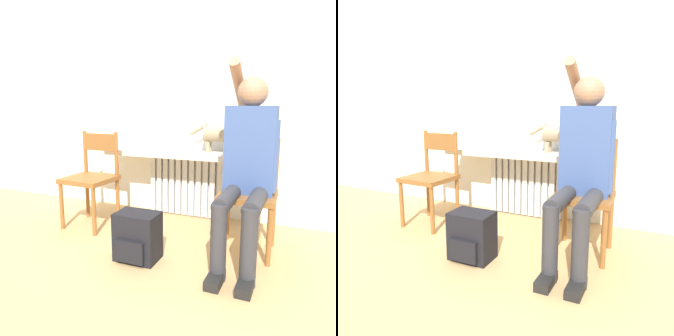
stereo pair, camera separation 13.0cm
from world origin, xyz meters
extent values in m
plane|color=tan|center=(0.00, 0.00, 0.00)|extent=(12.00, 12.00, 0.00)
cube|color=white|center=(0.00, 1.23, 1.35)|extent=(7.00, 0.06, 2.70)
cube|color=silver|center=(0.00, 1.16, 0.30)|extent=(0.74, 0.05, 0.59)
cube|color=silver|center=(-0.34, 1.12, 0.30)|extent=(0.05, 0.03, 0.57)
cube|color=silver|center=(-0.27, 1.12, 0.30)|extent=(0.05, 0.03, 0.57)
cube|color=silver|center=(-0.20, 1.12, 0.30)|extent=(0.05, 0.03, 0.57)
cube|color=silver|center=(-0.13, 1.12, 0.30)|extent=(0.05, 0.03, 0.57)
cube|color=silver|center=(-0.07, 1.12, 0.30)|extent=(0.05, 0.03, 0.57)
cube|color=silver|center=(0.00, 1.12, 0.30)|extent=(0.05, 0.03, 0.57)
cube|color=silver|center=(0.07, 1.12, 0.30)|extent=(0.05, 0.03, 0.57)
cube|color=silver|center=(0.13, 1.12, 0.30)|extent=(0.05, 0.03, 0.57)
cube|color=silver|center=(0.20, 1.12, 0.30)|extent=(0.05, 0.03, 0.57)
cube|color=silver|center=(0.27, 1.12, 0.30)|extent=(0.05, 0.03, 0.57)
cube|color=silver|center=(0.34, 1.12, 0.30)|extent=(0.05, 0.03, 0.57)
cube|color=beige|center=(0.00, 1.03, 0.62)|extent=(1.47, 0.34, 0.05)
cube|color=white|center=(0.00, 1.20, 1.11)|extent=(1.41, 0.01, 0.93)
cube|color=brown|center=(-0.68, 0.55, 0.42)|extent=(0.41, 0.41, 0.04)
cylinder|color=brown|center=(-0.86, 0.38, 0.20)|extent=(0.04, 0.04, 0.40)
cylinder|color=brown|center=(-0.52, 0.37, 0.20)|extent=(0.04, 0.04, 0.40)
cylinder|color=brown|center=(-0.85, 0.73, 0.20)|extent=(0.04, 0.04, 0.40)
cylinder|color=brown|center=(-0.50, 0.71, 0.20)|extent=(0.04, 0.04, 0.40)
cylinder|color=brown|center=(-0.85, 0.73, 0.64)|extent=(0.04, 0.04, 0.38)
cylinder|color=brown|center=(-0.50, 0.71, 0.64)|extent=(0.04, 0.04, 0.38)
cube|color=brown|center=(-0.67, 0.72, 0.73)|extent=(0.36, 0.04, 0.15)
cube|color=brown|center=(0.68, 0.55, 0.42)|extent=(0.40, 0.40, 0.04)
cylinder|color=brown|center=(0.51, 0.37, 0.20)|extent=(0.04, 0.04, 0.40)
cylinder|color=brown|center=(0.86, 0.38, 0.20)|extent=(0.04, 0.04, 0.40)
cylinder|color=brown|center=(0.51, 0.71, 0.20)|extent=(0.04, 0.04, 0.40)
cylinder|color=brown|center=(0.85, 0.72, 0.20)|extent=(0.04, 0.04, 0.40)
cylinder|color=brown|center=(0.51, 0.71, 0.64)|extent=(0.04, 0.04, 0.38)
cylinder|color=brown|center=(0.85, 0.72, 0.64)|extent=(0.04, 0.04, 0.38)
cube|color=brown|center=(0.68, 0.72, 0.73)|extent=(0.36, 0.03, 0.15)
cylinder|color=#333338|center=(0.59, 0.32, 0.46)|extent=(0.11, 0.49, 0.11)
cylinder|color=#333338|center=(0.77, 0.32, 0.46)|extent=(0.11, 0.49, 0.11)
cylinder|color=#333338|center=(0.59, 0.07, 0.24)|extent=(0.10, 0.10, 0.48)
cylinder|color=#333338|center=(0.77, 0.07, 0.24)|extent=(0.10, 0.10, 0.48)
cube|color=black|center=(0.59, 0.01, 0.03)|extent=(0.09, 0.20, 0.06)
cube|color=black|center=(0.77, 0.01, 0.03)|extent=(0.09, 0.20, 0.06)
cube|color=#3D5693|center=(0.68, 0.57, 0.75)|extent=(0.34, 0.20, 0.61)
sphere|color=#A87A5B|center=(0.68, 0.57, 1.15)|extent=(0.21, 0.21, 0.21)
cylinder|color=#A87A5B|center=(0.56, 0.70, 1.19)|extent=(0.08, 0.50, 0.38)
cylinder|color=#3D5693|center=(0.83, 0.53, 0.72)|extent=(0.08, 0.08, 0.49)
cylinder|color=#9E896B|center=(0.33, 1.06, 0.81)|extent=(0.26, 0.14, 0.14)
sphere|color=#9E896B|center=(0.49, 1.06, 0.83)|extent=(0.10, 0.10, 0.10)
cone|color=#9E896B|center=(0.49, 1.04, 0.88)|extent=(0.03, 0.03, 0.03)
cone|color=#9E896B|center=(0.49, 1.09, 0.88)|extent=(0.03, 0.03, 0.03)
cylinder|color=#9E896B|center=(0.42, 1.03, 0.69)|extent=(0.04, 0.04, 0.10)
cylinder|color=#9E896B|center=(0.42, 1.10, 0.69)|extent=(0.04, 0.04, 0.10)
cylinder|color=#9E896B|center=(0.24, 1.03, 0.69)|extent=(0.04, 0.04, 0.10)
cylinder|color=#9E896B|center=(0.24, 1.10, 0.69)|extent=(0.04, 0.04, 0.10)
cylinder|color=#9E896B|center=(0.15, 1.06, 0.85)|extent=(0.18, 0.03, 0.12)
cube|color=black|center=(0.01, 0.13, 0.17)|extent=(0.29, 0.21, 0.34)
cube|color=black|center=(0.01, 0.01, 0.10)|extent=(0.21, 0.03, 0.15)
camera|label=1|loc=(1.03, -1.75, 1.06)|focal=35.00mm
camera|label=2|loc=(1.15, -1.70, 1.06)|focal=35.00mm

